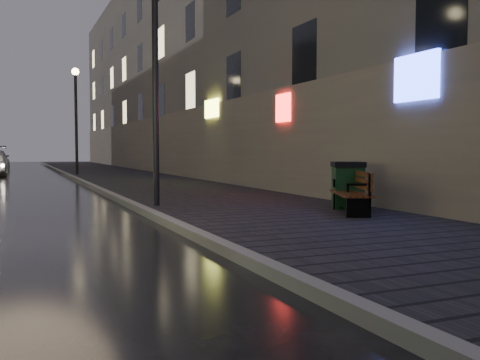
% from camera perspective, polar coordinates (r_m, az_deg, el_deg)
% --- Properties ---
extents(ground, '(120.00, 120.00, 0.00)m').
position_cam_1_polar(ground, '(6.01, -11.99, -10.31)').
color(ground, black).
rests_on(ground, ground).
extents(sidewalk, '(4.60, 58.00, 0.15)m').
position_cam_1_polar(sidewalk, '(27.23, -12.46, 0.41)').
color(sidewalk, black).
rests_on(sidewalk, ground).
extents(curb, '(0.20, 58.00, 0.15)m').
position_cam_1_polar(curb, '(26.89, -17.49, 0.30)').
color(curb, slate).
rests_on(curb, ground).
extents(building_near, '(1.80, 50.00, 13.00)m').
position_cam_1_polar(building_near, '(32.22, -8.22, 12.35)').
color(building_near, '#605B54').
rests_on(building_near, ground).
extents(lamp_near, '(0.36, 0.36, 5.28)m').
position_cam_1_polar(lamp_near, '(12.28, -9.04, 13.02)').
color(lamp_near, black).
rests_on(lamp_near, sidewalk).
extents(lamp_far, '(0.36, 0.36, 5.28)m').
position_cam_1_polar(lamp_far, '(27.97, -17.10, 7.41)').
color(lamp_far, black).
rests_on(lamp_far, sidewalk).
extents(bench, '(1.15, 1.71, 0.83)m').
position_cam_1_polar(bench, '(10.70, 12.10, -1.29)').
color(bench, black).
rests_on(bench, sidewalk).
extents(trash_bin, '(0.86, 0.86, 0.99)m').
position_cam_1_polar(trash_bin, '(11.55, 11.43, -0.51)').
color(trash_bin, black).
rests_on(trash_bin, sidewalk).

